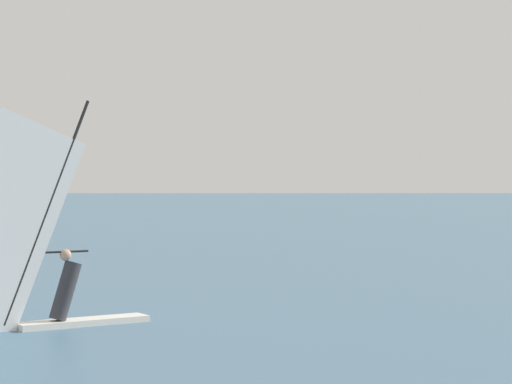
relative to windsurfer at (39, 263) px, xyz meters
name	(u,v)px	position (x,y,z in m)	size (l,w,h in m)	color
windsurfer	(39,263)	(0.00, 0.00, 0.00)	(3.11, 3.34, 4.44)	white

